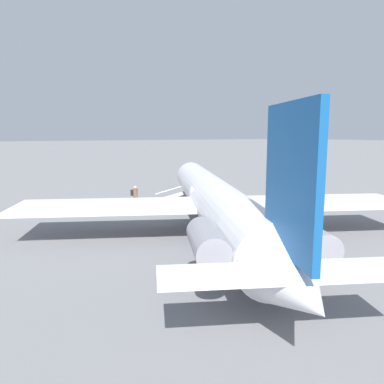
% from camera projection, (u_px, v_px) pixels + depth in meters
% --- Properties ---
extents(ground_plane, '(600.00, 600.00, 0.00)m').
position_uv_depth(ground_plane, '(211.00, 229.00, 22.73)').
color(ground_plane, slate).
extents(airplane_main, '(27.75, 21.79, 6.52)m').
position_uv_depth(airplane_main, '(214.00, 200.00, 21.54)').
color(airplane_main, silver).
rests_on(airplane_main, ground).
extents(boarding_stairs, '(2.54, 4.08, 1.65)m').
position_uv_depth(boarding_stairs, '(149.00, 203.00, 29.14)').
color(boarding_stairs, silver).
rests_on(boarding_stairs, ground).
extents(passenger, '(0.45, 0.57, 1.74)m').
position_uv_depth(passenger, '(135.00, 195.00, 28.91)').
color(passenger, '#23232D').
rests_on(passenger, ground).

